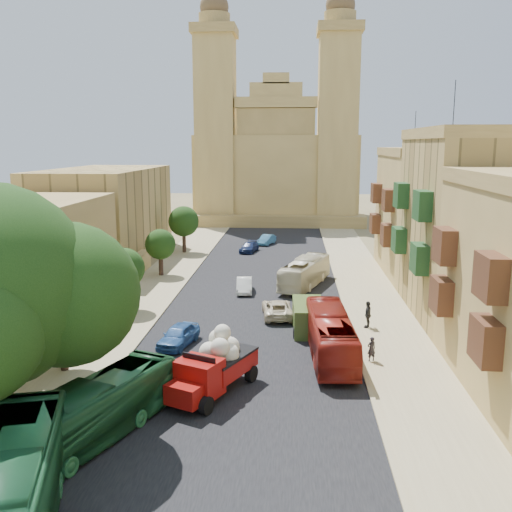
# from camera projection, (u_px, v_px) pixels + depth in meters

# --- Properties ---
(ground) EXTENTS (260.00, 260.00, 0.00)m
(ground) POSITION_uv_depth(u_px,v_px,m) (207.00, 509.00, 20.07)
(ground) COLOR olive
(road_surface) EXTENTS (14.00, 140.00, 0.01)m
(road_surface) POSITION_uv_depth(u_px,v_px,m) (259.00, 292.00, 49.44)
(road_surface) COLOR black
(road_surface) RESTS_ON ground
(sidewalk_east) EXTENTS (5.00, 140.00, 0.01)m
(sidewalk_east) POSITION_uv_depth(u_px,v_px,m) (370.00, 294.00, 48.82)
(sidewalk_east) COLOR tan
(sidewalk_east) RESTS_ON ground
(sidewalk_west) EXTENTS (5.00, 140.00, 0.01)m
(sidewalk_west) POSITION_uv_depth(u_px,v_px,m) (151.00, 290.00, 50.06)
(sidewalk_west) COLOR tan
(sidewalk_west) RESTS_ON ground
(kerb_east) EXTENTS (0.25, 140.00, 0.12)m
(kerb_east) POSITION_uv_depth(u_px,v_px,m) (340.00, 293.00, 48.97)
(kerb_east) COLOR tan
(kerb_east) RESTS_ON ground
(kerb_west) EXTENTS (0.25, 140.00, 0.12)m
(kerb_west) POSITION_uv_depth(u_px,v_px,m) (179.00, 290.00, 49.88)
(kerb_west) COLOR tan
(kerb_west) RESTS_ON ground
(townhouse_c) EXTENTS (9.00, 14.00, 17.40)m
(townhouse_c) POSITION_uv_depth(u_px,v_px,m) (470.00, 223.00, 42.17)
(townhouse_c) COLOR tan
(townhouse_c) RESTS_ON ground
(townhouse_d) EXTENTS (9.00, 14.00, 15.90)m
(townhouse_d) POSITION_uv_depth(u_px,v_px,m) (426.00, 211.00, 56.02)
(townhouse_d) COLOR #AC8E4E
(townhouse_d) RESTS_ON ground
(west_wall) EXTENTS (1.00, 40.00, 1.80)m
(west_wall) POSITION_uv_depth(u_px,v_px,m) (74.00, 313.00, 40.29)
(west_wall) COLOR #AC8E4E
(west_wall) RESTS_ON ground
(west_building_mid) EXTENTS (10.00, 22.00, 10.00)m
(west_building_mid) POSITION_uv_depth(u_px,v_px,m) (105.00, 214.00, 63.35)
(west_building_mid) COLOR tan
(west_building_mid) RESTS_ON ground
(church) EXTENTS (28.00, 22.50, 36.30)m
(church) POSITION_uv_depth(u_px,v_px,m) (277.00, 163.00, 95.20)
(church) COLOR #AC8E4E
(church) RESTS_ON ground
(street_tree_a) EXTENTS (3.22, 3.22, 4.95)m
(street_tree_a) POSITION_uv_depth(u_px,v_px,m) (61.00, 314.00, 31.83)
(street_tree_a) COLOR #34231A
(street_tree_a) RESTS_ON ground
(street_tree_b) EXTENTS (3.17, 3.17, 4.88)m
(street_tree_b) POSITION_uv_depth(u_px,v_px,m) (124.00, 269.00, 43.59)
(street_tree_b) COLOR #34231A
(street_tree_b) RESTS_ON ground
(street_tree_c) EXTENTS (2.96, 2.96, 4.55)m
(street_tree_c) POSITION_uv_depth(u_px,v_px,m) (160.00, 245.00, 55.38)
(street_tree_c) COLOR #34231A
(street_tree_c) RESTS_ON ground
(street_tree_d) EXTENTS (3.58, 3.58, 5.51)m
(street_tree_d) POSITION_uv_depth(u_px,v_px,m) (184.00, 222.00, 67.00)
(street_tree_d) COLOR #34231A
(street_tree_d) RESTS_ON ground
(red_truck) EXTENTS (4.38, 6.19, 3.44)m
(red_truck) POSITION_uv_depth(u_px,v_px,m) (213.00, 365.00, 29.16)
(red_truck) COLOR #99100B
(red_truck) RESTS_ON ground
(olive_pickup) EXTENTS (2.27, 4.75, 1.93)m
(olive_pickup) POSITION_uv_depth(u_px,v_px,m) (308.00, 317.00, 39.21)
(olive_pickup) COLOR #415720
(olive_pickup) RESTS_ON ground
(bus_green_south) EXTENTS (5.56, 11.43, 3.10)m
(bus_green_south) POSITION_uv_depth(u_px,v_px,m) (9.00, 499.00, 18.13)
(bus_green_south) COLOR #206038
(bus_green_south) RESTS_ON ground
(bus_green_north) EXTENTS (5.72, 9.77, 2.68)m
(bus_green_north) POSITION_uv_depth(u_px,v_px,m) (94.00, 412.00, 24.46)
(bus_green_north) COLOR #1E562E
(bus_green_north) RESTS_ON ground
(bus_red_east) EXTENTS (2.76, 9.91, 2.73)m
(bus_red_east) POSITION_uv_depth(u_px,v_px,m) (330.00, 335.00, 34.24)
(bus_red_east) COLOR maroon
(bus_red_east) RESTS_ON ground
(bus_cream_east) EXTENTS (4.94, 9.35, 2.55)m
(bus_cream_east) POSITION_uv_depth(u_px,v_px,m) (305.00, 273.00, 51.26)
(bus_cream_east) COLOR beige
(bus_cream_east) RESTS_ON ground
(car_blue_a) EXTENTS (2.51, 4.29, 1.37)m
(car_blue_a) POSITION_uv_depth(u_px,v_px,m) (178.00, 335.00, 36.24)
(car_blue_a) COLOR #2A5897
(car_blue_a) RESTS_ON ground
(car_white_a) EXTENTS (1.61, 3.84, 1.24)m
(car_white_a) POSITION_uv_depth(u_px,v_px,m) (244.00, 285.00, 49.38)
(car_white_a) COLOR white
(car_white_a) RESTS_ON ground
(car_cream) EXTENTS (2.59, 4.77, 1.27)m
(car_cream) POSITION_uv_depth(u_px,v_px,m) (277.00, 309.00, 42.30)
(car_cream) COLOR beige
(car_cream) RESTS_ON ground
(car_dkblue) EXTENTS (2.41, 4.25, 1.16)m
(car_dkblue) POSITION_uv_depth(u_px,v_px,m) (249.00, 247.00, 67.80)
(car_dkblue) COLOR #111E46
(car_dkblue) RESTS_ON ground
(car_white_b) EXTENTS (1.98, 4.18, 1.38)m
(car_white_b) POSITION_uv_depth(u_px,v_px,m) (297.00, 267.00, 56.25)
(car_white_b) COLOR white
(car_white_b) RESTS_ON ground
(car_blue_b) EXTENTS (2.38, 3.93, 1.22)m
(car_blue_b) POSITION_uv_depth(u_px,v_px,m) (267.00, 240.00, 72.90)
(car_blue_b) COLOR teal
(car_blue_b) RESTS_ON ground
(pedestrian_a) EXTENTS (0.65, 0.56, 1.50)m
(pedestrian_a) POSITION_uv_depth(u_px,v_px,m) (371.00, 349.00, 33.63)
(pedestrian_a) COLOR #272329
(pedestrian_a) RESTS_ON ground
(pedestrian_c) EXTENTS (0.80, 1.21, 1.91)m
(pedestrian_c) POSITION_uv_depth(u_px,v_px,m) (368.00, 314.00, 39.76)
(pedestrian_c) COLOR #2E2E2F
(pedestrian_c) RESTS_ON ground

